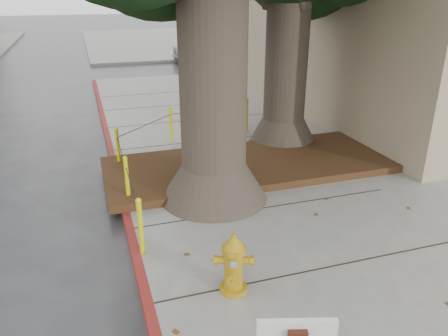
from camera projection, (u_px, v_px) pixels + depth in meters
name	position (u px, v px, depth m)	size (l,w,h in m)	color
ground	(289.00, 284.00, 6.25)	(140.00, 140.00, 0.00)	#28282B
sidewalk_far	(191.00, 40.00, 34.28)	(16.00, 20.00, 0.15)	slate
curb_red	(127.00, 219.00, 7.85)	(0.14, 26.00, 0.16)	maroon
planter_bed	(250.00, 164.00, 9.84)	(6.40, 2.60, 0.16)	black
bollard_ring	(168.00, 148.00, 9.59)	(3.79, 5.39, 0.95)	#D5CE0B
fire_hydrant	(234.00, 264.00, 5.71)	(0.47, 0.47, 0.88)	#B28712
car_silver	(204.00, 51.00, 24.55)	(1.43, 3.56, 1.21)	#A2A1A6
car_red	(293.00, 50.00, 24.94)	(1.22, 3.50, 1.15)	maroon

